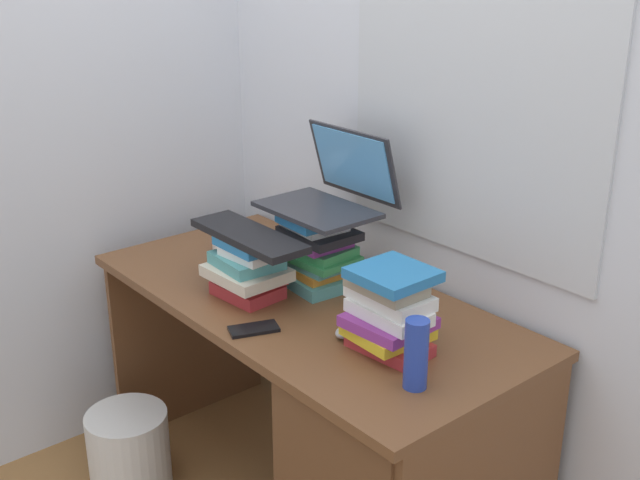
% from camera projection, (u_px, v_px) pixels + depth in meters
% --- Properties ---
extents(wall_back, '(6.00, 0.06, 2.60)m').
position_uv_depth(wall_back, '(403.00, 99.00, 2.42)').
color(wall_back, silver).
rests_on(wall_back, ground).
extents(wall_left, '(0.05, 6.00, 2.60)m').
position_uv_depth(wall_left, '(152.00, 77.00, 2.81)').
color(wall_left, silver).
rests_on(wall_left, ground).
extents(desk, '(1.45, 0.68, 0.75)m').
position_uv_depth(desk, '(381.00, 451.00, 2.22)').
color(desk, brown).
rests_on(desk, ground).
extents(book_stack_tall, '(0.23, 0.21, 0.24)m').
position_uv_depth(book_stack_tall, '(317.00, 250.00, 2.43)').
color(book_stack_tall, teal).
rests_on(book_stack_tall, desk).
extents(book_stack_keyboard_riser, '(0.24, 0.21, 0.19)m').
position_uv_depth(book_stack_keyboard_riser, '(249.00, 268.00, 2.36)').
color(book_stack_keyboard_riser, '#B22D33').
rests_on(book_stack_keyboard_riser, desk).
extents(book_stack_side, '(0.24, 0.20, 0.23)m').
position_uv_depth(book_stack_side, '(389.00, 310.00, 2.04)').
color(book_stack_side, '#B22D33').
rests_on(book_stack_side, desk).
extents(laptop, '(0.36, 0.30, 0.24)m').
position_uv_depth(laptop, '(332.00, 190.00, 2.41)').
color(laptop, '#2D2D33').
rests_on(laptop, book_stack_tall).
extents(keyboard, '(0.42, 0.14, 0.02)m').
position_uv_depth(keyboard, '(249.00, 236.00, 2.32)').
color(keyboard, black).
rests_on(keyboard, book_stack_keyboard_riser).
extents(computer_mouse, '(0.06, 0.10, 0.04)m').
position_uv_depth(computer_mouse, '(351.00, 330.00, 2.14)').
color(computer_mouse, '#A5A8AD').
rests_on(computer_mouse, desk).
extents(mug, '(0.12, 0.09, 0.09)m').
position_uv_depth(mug, '(225.00, 238.00, 2.73)').
color(mug, white).
rests_on(mug, desk).
extents(water_bottle, '(0.06, 0.06, 0.18)m').
position_uv_depth(water_bottle, '(416.00, 354.00, 1.87)').
color(water_bottle, '#263FA5').
rests_on(water_bottle, desk).
extents(cell_phone, '(0.11, 0.15, 0.01)m').
position_uv_depth(cell_phone, '(254.00, 329.00, 2.18)').
color(cell_phone, black).
rests_on(cell_phone, desk).
extents(wastebasket, '(0.27, 0.27, 0.29)m').
position_uv_depth(wastebasket, '(129.00, 451.00, 2.66)').
color(wastebasket, silver).
rests_on(wastebasket, ground).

